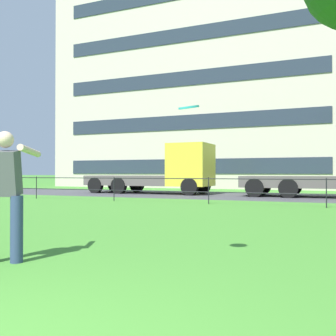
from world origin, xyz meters
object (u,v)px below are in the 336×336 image
person_thrower (5,191)px  frisbee (189,107)px  flatbed_truck_far_right (166,172)px  apartment_building_background (210,93)px

person_thrower → frisbee: (2.27, 0.82, 1.09)m
flatbed_truck_far_right → apartment_building_background: apartment_building_background is taller
flatbed_truck_far_right → apartment_building_background: bearing=96.0°
person_thrower → flatbed_truck_far_right: (-4.39, 15.92, 0.29)m
frisbee → apartment_building_background: size_ratio=0.01×
person_thrower → frisbee: frisbee is taller
frisbee → flatbed_truck_far_right: flatbed_truck_far_right is taller
person_thrower → frisbee: bearing=19.8°
frisbee → flatbed_truck_far_right: bearing=113.8°
person_thrower → apartment_building_background: size_ratio=0.07×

